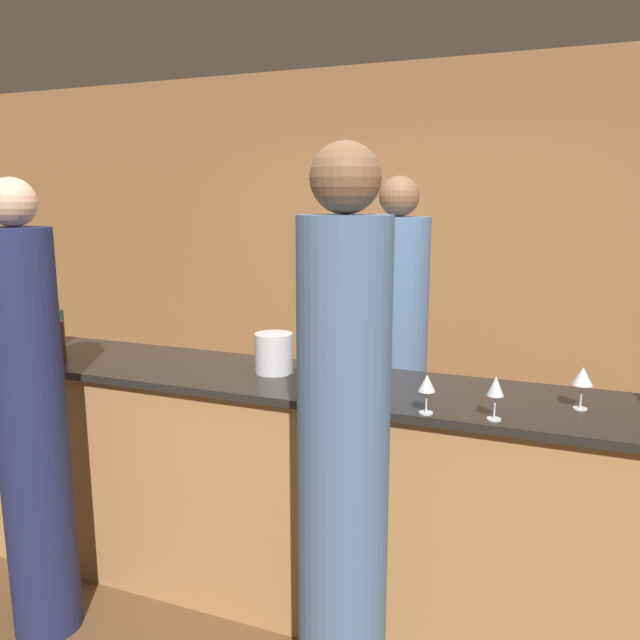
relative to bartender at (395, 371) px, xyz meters
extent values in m
plane|color=brown|center=(-0.29, -0.80, -0.93)|extent=(14.00, 14.00, 0.00)
cube|color=olive|center=(-0.29, 1.15, 0.47)|extent=(8.00, 0.06, 2.80)
cube|color=#B27F4C|center=(-0.29, -0.80, -0.41)|extent=(3.45, 0.55, 1.05)
cube|color=black|center=(-0.29, -0.80, 0.13)|extent=(3.51, 0.61, 0.04)
cylinder|color=#4C6B93|center=(0.00, 0.00, -0.04)|extent=(0.35, 0.35, 1.78)
sphere|color=brown|center=(0.00, 0.00, 0.95)|extent=(0.21, 0.21, 0.21)
cylinder|color=#4C6B93|center=(0.21, -1.46, -0.02)|extent=(0.30, 0.30, 1.82)
sphere|color=brown|center=(0.21, -1.46, 1.00)|extent=(0.22, 0.22, 0.22)
cylinder|color=#1E234C|center=(-1.19, -1.40, -0.05)|extent=(0.28, 0.28, 1.76)
sphere|color=tan|center=(-1.19, -1.40, 0.92)|extent=(0.19, 0.19, 0.19)
cylinder|color=#19381E|center=(-1.73, -0.68, 0.25)|extent=(0.07, 0.07, 0.19)
cylinder|color=#19381E|center=(-1.73, -0.68, 0.38)|extent=(0.03, 0.03, 0.07)
cylinder|color=black|center=(-1.43, -0.99, 0.26)|extent=(0.07, 0.07, 0.21)
cylinder|color=black|center=(-1.43, -0.99, 0.40)|extent=(0.03, 0.03, 0.08)
cylinder|color=silver|center=(-0.38, -0.76, 0.24)|extent=(0.18, 0.18, 0.18)
cylinder|color=silver|center=(-1.74, -0.96, 0.15)|extent=(0.05, 0.05, 0.00)
cylinder|color=silver|center=(-1.74, -0.96, 0.20)|extent=(0.01, 0.01, 0.10)
cone|color=silver|center=(-1.74, -0.96, 0.29)|extent=(0.07, 0.07, 0.08)
cylinder|color=silver|center=(-1.87, -0.81, 0.15)|extent=(0.05, 0.05, 0.00)
cylinder|color=silver|center=(-1.87, -0.81, 0.21)|extent=(0.01, 0.01, 0.10)
cone|color=silver|center=(-1.87, -0.81, 0.29)|extent=(0.07, 0.07, 0.06)
cylinder|color=silver|center=(0.39, -1.06, 0.15)|extent=(0.05, 0.05, 0.00)
cylinder|color=silver|center=(0.39, -1.06, 0.20)|extent=(0.01, 0.01, 0.08)
cone|color=silver|center=(0.39, -1.06, 0.27)|extent=(0.06, 0.06, 0.06)
cylinder|color=silver|center=(0.64, -1.04, 0.15)|extent=(0.05, 0.05, 0.00)
cylinder|color=silver|center=(0.64, -1.04, 0.20)|extent=(0.01, 0.01, 0.09)
cone|color=silver|center=(0.64, -1.04, 0.28)|extent=(0.06, 0.06, 0.07)
cylinder|color=silver|center=(0.93, -0.80, 0.15)|extent=(0.05, 0.05, 0.00)
cylinder|color=silver|center=(0.93, -0.80, 0.20)|extent=(0.01, 0.01, 0.09)
cone|color=silver|center=(0.93, -0.80, 0.28)|extent=(0.08, 0.08, 0.07)
camera|label=1|loc=(0.83, -3.26, 0.93)|focal=35.00mm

